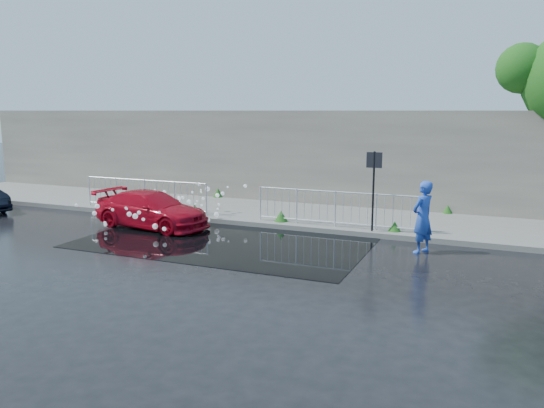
# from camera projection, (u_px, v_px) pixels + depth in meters

# --- Properties ---
(ground) EXTENTS (90.00, 90.00, 0.00)m
(ground) POSITION_uv_depth(u_px,v_px,m) (193.00, 247.00, 14.38)
(ground) COLOR black
(ground) RESTS_ON ground
(pavement) EXTENTS (30.00, 4.00, 0.15)m
(pavement) POSITION_uv_depth(u_px,v_px,m) (267.00, 212.00, 18.90)
(pavement) COLOR #60605B
(pavement) RESTS_ON ground
(curb) EXTENTS (30.00, 0.25, 0.16)m
(curb) POSITION_uv_depth(u_px,v_px,m) (242.00, 223.00, 17.08)
(curb) COLOR #60605B
(curb) RESTS_ON ground
(retaining_wall) EXTENTS (30.00, 0.60, 3.50)m
(retaining_wall) POSITION_uv_depth(u_px,v_px,m) (289.00, 156.00, 20.58)
(retaining_wall) COLOR #676057
(retaining_wall) RESTS_ON pavement
(puddle) EXTENTS (8.00, 5.00, 0.01)m
(puddle) POSITION_uv_depth(u_px,v_px,m) (227.00, 240.00, 15.09)
(puddle) COLOR black
(puddle) RESTS_ON ground
(sign_post) EXTENTS (0.45, 0.06, 2.50)m
(sign_post) POSITION_uv_depth(u_px,v_px,m) (374.00, 178.00, 15.28)
(sign_post) COLOR black
(sign_post) RESTS_ON ground
(railing_left) EXTENTS (5.05, 0.05, 1.10)m
(railing_left) POSITION_uv_depth(u_px,v_px,m) (145.00, 194.00, 18.82)
(railing_left) COLOR silver
(railing_left) RESTS_ON pavement
(railing_right) EXTENTS (5.05, 0.05, 1.10)m
(railing_right) POSITION_uv_depth(u_px,v_px,m) (335.00, 208.00, 16.14)
(railing_right) COLOR silver
(railing_right) RESTS_ON pavement
(weeds) EXTENTS (12.17, 3.93, 0.36)m
(weeds) POSITION_uv_depth(u_px,v_px,m) (253.00, 207.00, 18.55)
(weeds) COLOR #134717
(weeds) RESTS_ON pavement
(water_spray) EXTENTS (3.64, 5.26, 0.99)m
(water_spray) POSITION_uv_depth(u_px,v_px,m) (173.00, 204.00, 17.28)
(water_spray) COLOR white
(water_spray) RESTS_ON ground
(red_car) EXTENTS (4.10, 2.07, 1.14)m
(red_car) POSITION_uv_depth(u_px,v_px,m) (152.00, 209.00, 16.73)
(red_car) COLOR #AB0618
(red_car) RESTS_ON ground
(person) EXTENTS (0.73, 0.82, 1.89)m
(person) POSITION_uv_depth(u_px,v_px,m) (423.00, 217.00, 13.63)
(person) COLOR blue
(person) RESTS_ON ground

